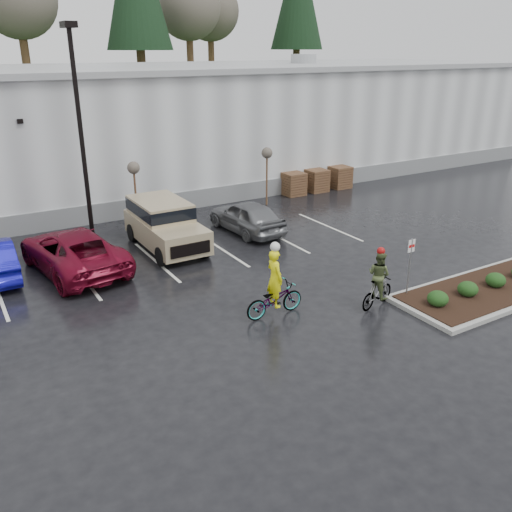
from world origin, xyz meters
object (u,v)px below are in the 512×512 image
suv_tan (166,226)px  cyclist_olive (378,285)px  sapling_mid (134,171)px  pallet_stack_c (340,177)px  car_red (73,251)px  fire_lane_sign (410,261)px  car_grey (247,216)px  sapling_east (267,156)px  pallet_stack_b (316,180)px  cyclist_hivis (274,293)px  pallet_stack_a (293,184)px  lamppost (79,113)px

suv_tan → cyclist_olive: 9.83m
sapling_mid → pallet_stack_c: sapling_mid is taller
car_red → suv_tan: 4.12m
fire_lane_sign → cyclist_olive: fire_lane_sign is taller
sapling_mid → car_grey: sapling_mid is taller
sapling_east → pallet_stack_b: (4.20, 1.00, -2.05)m
pallet_stack_c → cyclist_olive: (-9.55, -13.75, 0.12)m
cyclist_hivis → sapling_east: bearing=-31.6°
sapling_east → pallet_stack_a: 3.39m
cyclist_hivis → suv_tan: bearing=3.8°
lamppost → sapling_mid: size_ratio=2.88×
car_red → cyclist_hivis: bearing=114.9°
sapling_east → fire_lane_sign: bearing=-99.8°
suv_tan → car_grey: 4.15m
car_red → cyclist_olive: (8.03, -8.52, -0.03)m
fire_lane_sign → cyclist_olive: bearing=177.8°
sapling_east → fire_lane_sign: size_ratio=1.45×
lamppost → sapling_east: lamppost is taller
pallet_stack_a → car_grey: 7.43m
sapling_east → suv_tan: bearing=-153.5°
fire_lane_sign → sapling_mid: bearing=112.5°
pallet_stack_a → car_red: (-14.08, -5.23, 0.15)m
car_red → pallet_stack_c: bearing=-171.4°
sapling_east → car_grey: 5.28m
lamppost → sapling_mid: 4.00m
lamppost → cyclist_hivis: (3.11, -10.50, -4.90)m
sapling_east → cyclist_olive: 13.38m
car_red → sapling_mid: bearing=-141.9°
sapling_east → cyclist_olive: sapling_east is taller
suv_tan → pallet_stack_c: bearing=19.4°
sapling_east → cyclist_olive: bearing=-105.6°
pallet_stack_a → cyclist_hivis: 15.64m
cyclist_olive → car_red: bearing=29.2°
pallet_stack_c → cyclist_olive: cyclist_olive is taller
sapling_mid → cyclist_hivis: bearing=-87.0°
pallet_stack_b → cyclist_olive: size_ratio=0.63×
pallet_stack_c → cyclist_hivis: cyclist_hivis is taller
lamppost → sapling_mid: bearing=21.8°
pallet_stack_a → cyclist_hivis: (-9.39, -12.50, 0.11)m
lamppost → pallet_stack_b: lamppost is taller
pallet_stack_b → pallet_stack_c: size_ratio=1.00×
fire_lane_sign → cyclist_hivis: size_ratio=0.86×
sapling_east → sapling_mid: bearing=180.0°
cyclist_hivis → pallet_stack_c: bearing=-46.6°
sapling_mid → car_red: sapling_mid is taller
fire_lane_sign → suv_tan: fire_lane_sign is taller
pallet_stack_c → cyclist_hivis: 17.96m
pallet_stack_c → suv_tan: suv_tan is taller
sapling_mid → suv_tan: 4.11m
car_red → car_grey: bearing=176.7°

